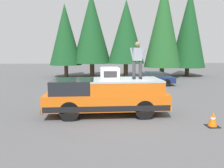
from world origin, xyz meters
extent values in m
plane|color=#565659|center=(0.00, 0.00, 0.00)|extent=(90.00, 90.00, 0.00)
cube|color=orange|center=(0.42, 0.69, 0.70)|extent=(2.00, 5.50, 0.70)
cube|color=black|center=(0.42, 0.69, 0.51)|extent=(2.01, 5.39, 0.24)
cube|color=black|center=(0.42, 2.20, 1.35)|extent=(1.84, 1.87, 0.60)
cube|color=orange|center=(0.42, -0.19, 1.31)|extent=(1.92, 3.19, 0.52)
cube|color=#A8AAAF|center=(0.42, -0.19, 1.61)|extent=(1.94, 3.19, 0.08)
cube|color=#232326|center=(0.42, 3.38, 0.43)|extent=(1.96, 0.16, 0.20)
cube|color=#B2B5BA|center=(0.42, -2.00, 0.43)|extent=(1.96, 0.16, 0.20)
cylinder|color=black|center=(-0.43, 2.28, 0.42)|extent=(0.30, 0.84, 0.84)
cylinder|color=black|center=(1.27, 2.28, 0.42)|extent=(0.30, 0.84, 0.84)
cylinder|color=black|center=(-0.43, -0.91, 0.42)|extent=(0.30, 0.84, 0.84)
cylinder|color=black|center=(1.27, -0.91, 0.42)|extent=(0.30, 0.84, 0.84)
cube|color=white|center=(0.34, 0.53, 1.91)|extent=(0.64, 0.84, 0.52)
cube|color=#2D2D30|center=(0.02, 0.53, 1.91)|extent=(0.01, 0.59, 0.29)
cube|color=#99999E|center=(0.34, 0.53, 2.19)|extent=(0.58, 0.76, 0.04)
cylinder|color=#333338|center=(0.45, -0.89, 2.07)|extent=(0.15, 0.15, 0.84)
cube|color=black|center=(0.41, -0.89, 1.69)|extent=(0.26, 0.11, 0.08)
cylinder|color=#333338|center=(0.45, -0.59, 2.07)|extent=(0.15, 0.15, 0.84)
cube|color=black|center=(0.41, -0.59, 1.69)|extent=(0.26, 0.11, 0.08)
cube|color=#9399A3|center=(0.45, -0.74, 2.78)|extent=(0.24, 0.40, 0.58)
sphere|color=#A37A5B|center=(0.45, -0.74, 3.23)|extent=(0.22, 0.22, 0.22)
cylinder|color=#9399A3|center=(0.42, -0.98, 2.78)|extent=(0.09, 0.23, 0.58)
cylinder|color=#9399A3|center=(0.42, -0.49, 2.78)|extent=(0.09, 0.23, 0.58)
cube|color=navy|center=(9.08, -3.50, 0.49)|extent=(1.64, 4.10, 0.50)
cube|color=#282D38|center=(9.08, -3.60, 0.95)|extent=(1.31, 1.89, 0.42)
cylinder|color=black|center=(8.36, -2.23, 0.31)|extent=(0.20, 0.62, 0.62)
cylinder|color=black|center=(9.80, -2.23, 0.31)|extent=(0.20, 0.62, 0.62)
cylinder|color=black|center=(8.36, -4.77, 0.31)|extent=(0.20, 0.62, 0.62)
cylinder|color=black|center=(9.80, -4.77, 0.31)|extent=(0.20, 0.62, 0.62)
cube|color=black|center=(-1.61, -3.35, 0.01)|extent=(0.47, 0.47, 0.03)
cone|color=orange|center=(-1.61, -3.35, 0.31)|extent=(0.36, 0.36, 0.62)
cylinder|color=white|center=(-1.61, -3.35, 0.34)|extent=(0.19, 0.19, 0.06)
cylinder|color=#4C3826|center=(16.13, -9.78, 0.52)|extent=(0.48, 0.48, 1.03)
cone|color=#194C23|center=(16.13, -9.78, 5.56)|extent=(4.00, 4.00, 9.06)
cylinder|color=#4C3826|center=(15.16, -6.41, 0.57)|extent=(0.50, 0.50, 1.15)
cone|color=#235B28|center=(15.16, -6.41, 5.83)|extent=(4.13, 4.13, 9.37)
cylinder|color=#4C3826|center=(15.25, -2.28, 0.80)|extent=(0.49, 0.49, 1.59)
cone|color=#194C23|center=(15.25, -2.28, 5.04)|extent=(4.08, 4.08, 6.89)
cylinder|color=#4C3826|center=(16.41, 1.53, 0.78)|extent=(0.53, 0.53, 1.55)
cone|color=#194C23|center=(16.41, 1.53, 5.53)|extent=(4.38, 4.38, 7.95)
cylinder|color=#4C3826|center=(16.22, 4.50, 0.69)|extent=(0.43, 0.43, 1.37)
cone|color=#194C23|center=(16.22, 4.50, 4.77)|extent=(3.62, 3.62, 6.79)
camera|label=1|loc=(-9.62, 1.19, 2.90)|focal=35.67mm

